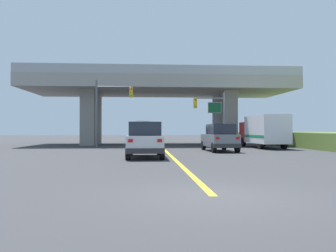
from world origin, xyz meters
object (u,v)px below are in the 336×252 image
object	(u,v)px
suv_lead	(145,140)
suv_crossing	(220,138)
box_truck	(263,131)
traffic_signal_farside	(108,104)
semi_truck_distant	(142,130)
highway_sign	(215,113)
sedan_oncoming	(150,135)
traffic_signal_nearside	(213,112)

from	to	relation	value
suv_lead	suv_crossing	size ratio (longest dim) A/B	0.97
suv_lead	box_truck	xyz separation A→B (m)	(10.56, 10.27, 0.52)
traffic_signal_farside	semi_truck_distant	distance (m)	30.29
highway_sign	suv_crossing	bearing A→B (deg)	-99.69
suv_crossing	sedan_oncoming	distance (m)	19.90
sedan_oncoming	semi_truck_distant	world-z (taller)	semi_truck_distant
traffic_signal_farside	semi_truck_distant	bearing A→B (deg)	84.40
traffic_signal_farside	sedan_oncoming	bearing A→B (deg)	72.93
suv_lead	box_truck	distance (m)	14.74
traffic_signal_nearside	semi_truck_distant	world-z (taller)	traffic_signal_nearside
suv_crossing	semi_truck_distant	xyz separation A→B (m)	(-5.94, 36.38, 0.65)
sedan_oncoming	semi_truck_distant	bearing A→B (deg)	93.46
traffic_signal_nearside	suv_lead	bearing A→B (deg)	-117.19
suv_lead	sedan_oncoming	xyz separation A→B (m)	(0.66, 24.89, 0.00)
suv_lead	traffic_signal_nearside	distance (m)	14.47
traffic_signal_farside	box_truck	bearing A→B (deg)	-6.80
suv_lead	traffic_signal_farside	size ratio (longest dim) A/B	0.76
suv_crossing	semi_truck_distant	distance (m)	36.87
traffic_signal_farside	traffic_signal_nearside	bearing A→B (deg)	4.55
semi_truck_distant	box_truck	bearing A→B (deg)	-70.99
semi_truck_distant	traffic_signal_nearside	bearing A→B (deg)	-76.75
suv_lead	box_truck	bearing A→B (deg)	44.20
suv_crossing	box_truck	bearing A→B (deg)	41.34
traffic_signal_nearside	traffic_signal_farside	world-z (taller)	traffic_signal_farside
sedan_oncoming	semi_truck_distant	distance (m)	17.14
sedan_oncoming	highway_sign	distance (m)	11.41
traffic_signal_farside	suv_crossing	bearing A→B (deg)	-35.42
box_truck	highway_sign	bearing A→B (deg)	119.59
suv_crossing	traffic_signal_nearside	xyz separation A→B (m)	(0.96, 7.10, 2.33)
suv_lead	box_truck	world-z (taller)	box_truck
suv_lead	highway_sign	xyz separation A→B (m)	(7.33, 15.95, 2.39)
sedan_oncoming	highway_sign	bearing A→B (deg)	-53.29
traffic_signal_nearside	highway_sign	size ratio (longest dim) A/B	1.11
suv_lead	semi_truck_distant	size ratio (longest dim) A/B	0.70
sedan_oncoming	traffic_signal_nearside	bearing A→B (deg)	-64.31
suv_lead	suv_crossing	xyz separation A→B (m)	(5.57, 5.60, -0.00)
suv_crossing	highway_sign	distance (m)	10.76
suv_lead	sedan_oncoming	bearing A→B (deg)	88.47
suv_crossing	traffic_signal_farside	world-z (taller)	traffic_signal_farside
box_truck	traffic_signal_nearside	xyz separation A→B (m)	(-4.03, 2.44, 1.81)
suv_lead	suv_crossing	bearing A→B (deg)	45.18
sedan_oncoming	traffic_signal_nearside	size ratio (longest dim) A/B	0.92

